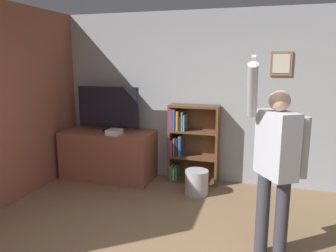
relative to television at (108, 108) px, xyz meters
The scene contains 8 objects.
wall_back 1.80m from the television, 11.20° to the left, with size 7.15×0.09×2.70m.
wall_side_brick 1.43m from the television, 126.83° to the right, with size 0.06×4.50×2.70m.
tv_ledge 0.78m from the television, 90.00° to the right, with size 1.49×0.68×0.79m.
television is the anchor object (origin of this frame).
game_console 0.46m from the television, 48.72° to the right, with size 0.21×0.23×0.09m.
bookshelf 1.43m from the television, ahead, with size 0.79×0.28×1.25m.
person 3.06m from the television, 32.65° to the right, with size 0.57×0.56×1.98m.
waste_bin 1.87m from the television, 11.93° to the right, with size 0.34×0.34×0.36m.
Camera 1 is at (0.68, -2.22, 1.92)m, focal length 35.00 mm.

